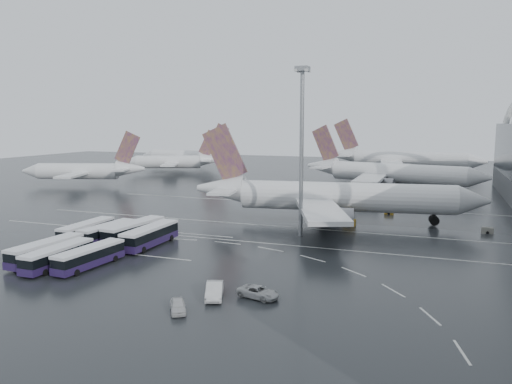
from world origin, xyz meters
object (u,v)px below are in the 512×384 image
(bus_row_far_b, at_px, (58,256))
(bus_row_near_a, at_px, (87,230))
(bus_row_near_b, at_px, (107,232))
(bus_row_near_d, at_px, (150,235))
(van_curve_c, at_px, (214,290))
(van_curve_b, at_px, (178,306))
(gse_cart_belly_e, at_px, (389,212))
(bus_row_far_c, at_px, (89,256))
(floodlight_mast, at_px, (302,131))
(jet_remote_far, at_px, (188,157))
(bus_row_near_c, at_px, (134,231))
(jet_remote_west, at_px, (86,171))
(gse_cart_belly_c, at_px, (349,223))
(airliner_gate_b, at_px, (388,173))
(jet_remote_mid, at_px, (175,162))
(airliner_main, at_px, (331,197))
(airliner_gate_c, at_px, (401,160))
(van_curve_a, at_px, (258,292))
(gse_cart_belly_d, at_px, (487,230))
(bus_row_far_a, at_px, (46,251))

(bus_row_far_b, bearing_deg, bus_row_near_a, 26.24)
(bus_row_near_b, xyz_separation_m, bus_row_near_d, (8.92, -0.48, 0.20))
(bus_row_near_a, relative_size, van_curve_c, 2.29)
(van_curve_b, distance_m, gse_cart_belly_e, 69.63)
(bus_row_near_d, xyz_separation_m, bus_row_far_c, (-1.39, -13.69, -0.20))
(bus_row_far_b, relative_size, floodlight_mast, 0.41)
(van_curve_b, bearing_deg, van_curve_c, 38.95)
(jet_remote_far, relative_size, bus_row_far_c, 3.78)
(bus_row_near_c, distance_m, bus_row_far_c, 16.18)
(jet_remote_west, bearing_deg, bus_row_far_c, 111.52)
(bus_row_near_c, xyz_separation_m, gse_cart_belly_c, (32.98, 25.63, -1.17))
(gse_cart_belly_c, bearing_deg, airliner_gate_b, 88.36)
(gse_cart_belly_c, bearing_deg, jet_remote_mid, 136.58)
(gse_cart_belly_e, bearing_deg, airliner_gate_b, 95.95)
(airliner_main, relative_size, airliner_gate_c, 0.97)
(van_curve_a, bearing_deg, jet_remote_west, 61.55)
(bus_row_near_d, bearing_deg, van_curve_c, -132.37)
(van_curve_b, xyz_separation_m, van_curve_c, (1.86, 5.40, 0.20))
(bus_row_near_d, relative_size, floodlight_mast, 0.45)
(bus_row_near_a, height_order, bus_row_near_d, bus_row_near_d)
(van_curve_c, bearing_deg, bus_row_near_d, 115.89)
(van_curve_b, bearing_deg, gse_cart_belly_d, 25.07)
(jet_remote_west, relative_size, jet_remote_far, 0.87)
(bus_row_near_b, bearing_deg, bus_row_far_a, -176.47)
(jet_remote_mid, relative_size, bus_row_near_d, 2.88)
(bus_row_near_b, height_order, van_curve_a, bus_row_near_b)
(gse_cart_belly_e, bearing_deg, floodlight_mast, -115.45)
(jet_remote_mid, bearing_deg, bus_row_near_a, 89.68)
(airliner_gate_c, height_order, bus_row_near_b, airliner_gate_c)
(bus_row_near_d, height_order, van_curve_a, bus_row_near_d)
(jet_remote_west, relative_size, gse_cart_belly_c, 16.76)
(jet_remote_far, height_order, bus_row_near_d, jet_remote_far)
(jet_remote_west, distance_m, bus_row_near_d, 89.00)
(bus_row_far_b, xyz_separation_m, van_curve_a, (31.07, -1.95, -0.93))
(bus_row_near_b, relative_size, gse_cart_belly_e, 6.04)
(bus_row_far_c, bearing_deg, gse_cart_belly_c, -31.13)
(bus_row_far_b, height_order, gse_cart_belly_e, bus_row_far_b)
(bus_row_far_a, bearing_deg, van_curve_b, -107.41)
(airliner_gate_b, distance_m, airliner_gate_c, 51.33)
(bus_row_near_b, distance_m, bus_row_far_a, 14.01)
(bus_row_near_b, bearing_deg, gse_cart_belly_e, -40.15)
(jet_remote_mid, bearing_deg, jet_remote_west, 58.25)
(jet_remote_west, xyz_separation_m, gse_cart_belly_e, (97.91, -18.83, -4.03))
(van_curve_b, relative_size, floodlight_mast, 0.14)
(bus_row_far_a, relative_size, van_curve_c, 2.36)
(bus_row_near_d, height_order, floodlight_mast, floodlight_mast)
(airliner_main, xyz_separation_m, bus_row_near_a, (-36.84, -30.80, -3.39))
(gse_cart_belly_c, bearing_deg, bus_row_near_d, -135.58)
(van_curve_a, distance_m, floodlight_mast, 38.03)
(jet_remote_mid, bearing_deg, airliner_main, 114.10)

